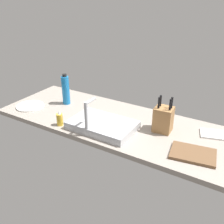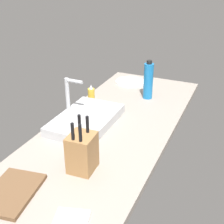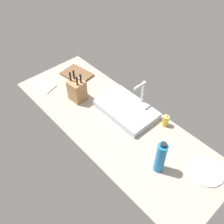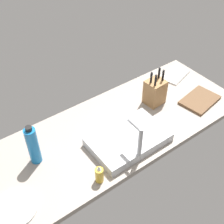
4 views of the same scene
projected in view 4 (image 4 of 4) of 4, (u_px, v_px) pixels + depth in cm
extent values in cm
cube|color=gray|center=(113.00, 131.00, 185.26)|extent=(175.27, 65.13, 3.50)
cube|color=#B7BABF|center=(128.00, 140.00, 174.14)|extent=(44.97, 28.69, 5.32)
cylinder|color=#B7BABF|center=(140.00, 145.00, 158.32)|extent=(2.40, 2.40, 24.22)
cylinder|color=#B7BABF|center=(135.00, 125.00, 153.85)|extent=(2.00, 10.10, 2.00)
cylinder|color=#B7BABF|center=(134.00, 161.00, 163.57)|extent=(1.60, 1.60, 4.00)
cube|color=#9E7042|center=(155.00, 92.00, 197.33)|extent=(12.65, 11.56, 17.25)
cylinder|color=black|center=(159.00, 73.00, 191.86)|extent=(1.49, 1.49, 7.66)
cylinder|color=black|center=(163.00, 75.00, 189.93)|extent=(1.49, 1.49, 7.66)
cylinder|color=black|center=(151.00, 78.00, 188.12)|extent=(1.49, 1.49, 7.66)
cylinder|color=black|center=(156.00, 80.00, 186.08)|extent=(1.49, 1.49, 7.66)
cube|color=brown|center=(200.00, 100.00, 203.29)|extent=(28.28, 21.99, 1.80)
cylinder|color=gold|center=(99.00, 175.00, 153.61)|extent=(4.45, 4.45, 8.81)
cone|color=silver|center=(99.00, 168.00, 149.71)|extent=(2.45, 2.45, 2.80)
cylinder|color=#1970B7|center=(33.00, 146.00, 158.44)|extent=(6.27, 6.27, 23.63)
cylinder|color=black|center=(29.00, 129.00, 149.75)|extent=(3.45, 3.45, 2.20)
cylinder|color=white|center=(15.00, 208.00, 144.17)|extent=(22.11, 22.11, 1.20)
cube|color=white|center=(176.00, 75.00, 225.58)|extent=(25.59, 18.30, 1.20)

